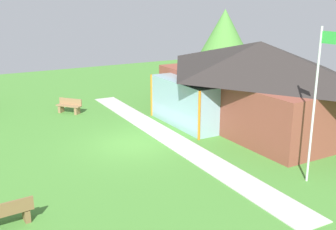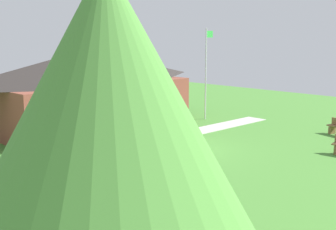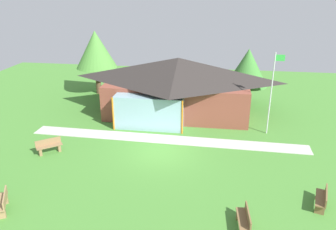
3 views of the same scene
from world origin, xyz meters
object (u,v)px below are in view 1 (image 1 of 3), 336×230
Objects in this scene: pavilion at (255,81)px; flagpole at (316,100)px; bench_front_right at (7,214)px; tree_behind_pavilion_left at (225,33)px; bench_mid_left at (69,106)px.

flagpole is at bearing -25.74° from pavilion.
pavilion reaches higher than bench_front_right.
flagpole is (6.60, -3.18, 0.82)m from pavilion.
tree_behind_pavilion_left is (-7.77, 3.83, 1.80)m from pavilion.
tree_behind_pavilion_left is (-14.37, 7.01, 0.98)m from flagpole.
bench_mid_left is 0.25× the size of tree_behind_pavilion_left.
flagpole is at bearing -16.00° from bench_front_right.
flagpole is 14.42m from bench_mid_left.
pavilion is 7.37m from flagpole.
bench_front_right and bench_mid_left have the same top height.
flagpole reaches higher than bench_mid_left.
bench_mid_left is 12.42m from tree_behind_pavilion_left.
bench_front_right is (4.45, -13.17, -1.84)m from pavilion.
bench_front_right is 21.26m from tree_behind_pavilion_left.
pavilion is at bearing -169.14° from bench_mid_left.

